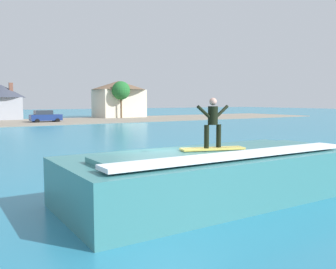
{
  "coord_description": "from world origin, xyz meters",
  "views": [
    {
      "loc": [
        -6.45,
        -10.74,
        3.31
      ],
      "look_at": [
        1.24,
        1.41,
        1.97
      ],
      "focal_mm": 39.23,
      "sensor_mm": 36.0,
      "label": 1
    }
  ],
  "objects": [
    {
      "name": "ground_plane",
      "position": [
        0.0,
        0.0,
        0.0
      ],
      "size": [
        260.0,
        260.0,
        0.0
      ],
      "primitive_type": "plane",
      "color": "teal"
    },
    {
      "name": "wave_crest",
      "position": [
        1.24,
        -1.26,
        0.82
      ],
      "size": [
        9.85,
        4.31,
        1.74
      ],
      "color": "teal",
      "rests_on": "ground_plane"
    },
    {
      "name": "surfboard",
      "position": [
        1.02,
        -1.62,
        1.77
      ],
      "size": [
        2.15,
        1.1,
        0.06
      ],
      "color": "#EAD159",
      "rests_on": "wave_crest"
    },
    {
      "name": "surfer",
      "position": [
        1.02,
        -1.61,
        2.69
      ],
      "size": [
        1.26,
        0.32,
        1.6
      ],
      "color": "black",
      "rests_on": "surfboard"
    },
    {
      "name": "car_far_shore",
      "position": [
        7.37,
        45.5,
        0.95
      ],
      "size": [
        4.52,
        2.2,
        1.86
      ],
      "color": "navy",
      "rests_on": "ground_plane"
    },
    {
      "name": "house_gabled_white",
      "position": [
        23.77,
        54.89,
        4.01
      ],
      "size": [
        10.65,
        10.65,
        7.08
      ],
      "color": "beige",
      "rests_on": "ground_plane"
    },
    {
      "name": "house_small_cottage",
      "position": [
        3.08,
        57.13,
        3.39
      ],
      "size": [
        7.81,
        7.81,
        6.3
      ],
      "color": "#9EA3AD",
      "rests_on": "ground_plane"
    },
    {
      "name": "tree_tall_bare",
      "position": [
        22.23,
        50.57,
        5.1
      ],
      "size": [
        3.35,
        3.35,
        6.81
      ],
      "color": "brown",
      "rests_on": "ground_plane"
    }
  ]
}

